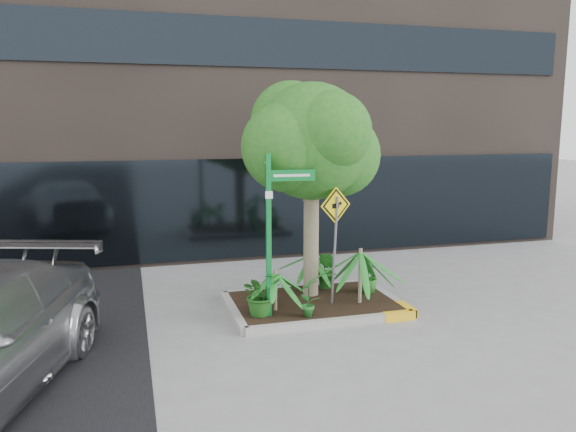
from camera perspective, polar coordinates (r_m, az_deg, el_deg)
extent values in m
plane|color=gray|center=(10.87, 2.08, -9.88)|extent=(80.00, 80.00, 0.00)
cube|color=#9E9E99|center=(12.18, 0.94, -7.39)|extent=(3.20, 0.15, 0.15)
cube|color=#9E9E99|center=(10.20, 4.59, -10.78)|extent=(3.20, 0.15, 0.15)
cube|color=#9E9E99|center=(10.80, -5.60, -9.64)|extent=(0.15, 2.20, 0.15)
cube|color=#9E9E99|center=(11.76, 10.08, -8.14)|extent=(0.15, 2.20, 0.15)
cube|color=yellow|center=(10.70, 11.22, -9.96)|extent=(0.60, 0.17, 0.15)
cube|color=black|center=(11.17, 2.59, -8.72)|extent=(3.05, 2.05, 0.06)
cylinder|color=gray|center=(11.24, 2.36, -1.69)|extent=(0.31, 0.31, 2.86)
cylinder|color=gray|center=(11.12, 2.87, 3.65)|extent=(0.54, 0.15, 0.93)
sphere|color=#1C611B|center=(11.04, 2.43, 7.59)|extent=(2.29, 2.29, 2.29)
sphere|color=#1C611B|center=(11.55, 5.13, 6.21)|extent=(1.72, 1.72, 1.72)
sphere|color=#1C611B|center=(10.69, -0.19, 7.03)|extent=(1.72, 1.72, 1.72)
sphere|color=#1C611B|center=(10.56, 4.42, 8.52)|extent=(1.53, 1.53, 1.53)
sphere|color=#1C611B|center=(11.41, 0.29, 9.57)|extent=(1.62, 1.62, 1.62)
cylinder|color=gray|center=(10.97, 7.34, -6.02)|extent=(0.07, 0.07, 1.07)
cylinder|color=gray|center=(10.50, -1.31, -7.53)|extent=(0.07, 0.07, 0.76)
cylinder|color=gray|center=(11.95, 2.49, -5.48)|extent=(0.07, 0.07, 0.75)
imported|color=#1E5819|center=(10.23, -2.77, -7.87)|extent=(0.93, 0.93, 0.80)
imported|color=#276E21|center=(11.70, 8.18, -6.02)|extent=(0.43, 0.43, 0.70)
imported|color=#1E6321|center=(10.16, 2.10, -8.19)|extent=(0.54, 0.54, 0.74)
imported|color=#1F651D|center=(11.85, 3.97, -5.50)|extent=(0.56, 0.56, 0.80)
cube|color=#0A772C|center=(9.96, -1.98, -2.51)|extent=(0.09, 0.09, 3.07)
cube|color=#0A772C|center=(9.87, 0.37, 4.15)|extent=(0.86, 0.08, 0.20)
cube|color=#0A772C|center=(10.18, -2.46, 5.54)|extent=(0.08, 0.86, 0.20)
cube|color=white|center=(9.86, 0.39, 4.14)|extent=(0.66, 0.04, 0.04)
cube|color=white|center=(10.18, -2.55, 5.53)|extent=(0.04, 0.66, 0.04)
cube|color=white|center=(9.78, -1.94, 2.15)|extent=(0.13, 0.01, 0.13)
cylinder|color=slate|center=(10.71, 4.76, -3.55)|extent=(0.10, 0.18, 2.09)
cube|color=yellow|center=(10.53, 4.86, 1.10)|extent=(0.67, 0.24, 0.70)
cube|color=black|center=(10.52, 4.89, 1.09)|extent=(0.59, 0.20, 0.62)
cube|color=yellow|center=(10.52, 4.90, 1.09)|extent=(0.50, 0.17, 0.53)
cube|color=black|center=(10.51, 4.85, 1.03)|extent=(0.16, 0.05, 0.09)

